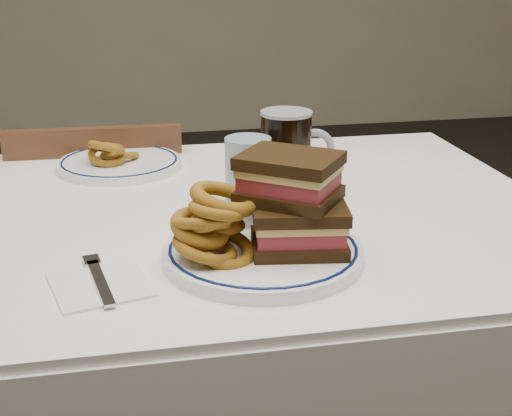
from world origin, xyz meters
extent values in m
cube|color=white|center=(0.00, 0.00, 0.73)|extent=(1.26, 0.86, 0.03)
cylinder|color=#422415|center=(0.54, 0.34, 0.35)|extent=(0.06, 0.06, 0.71)
cube|color=white|center=(0.00, -0.43, 0.65)|extent=(1.26, 0.01, 0.17)
cube|color=white|center=(0.00, 0.43, 0.65)|extent=(1.26, 0.01, 0.17)
cube|color=#422415|center=(-0.16, 0.55, 0.38)|extent=(0.39, 0.39, 0.04)
cylinder|color=#422415|center=(0.01, 0.71, 0.18)|extent=(0.03, 0.03, 0.37)
cylinder|color=#422415|center=(0.00, 0.38, 0.18)|extent=(0.03, 0.03, 0.37)
cylinder|color=#422415|center=(-0.32, 0.72, 0.18)|extent=(0.03, 0.03, 0.37)
cylinder|color=#422415|center=(-0.33, 0.39, 0.18)|extent=(0.03, 0.03, 0.37)
cube|color=#422415|center=(-0.17, 0.38, 0.61)|extent=(0.38, 0.04, 0.41)
cylinder|color=white|center=(0.08, -0.21, 0.76)|extent=(0.29, 0.29, 0.02)
torus|color=#0A174B|center=(0.08, -0.21, 0.77)|extent=(0.27, 0.27, 0.01)
cube|color=black|center=(0.13, -0.23, 0.78)|extent=(0.15, 0.12, 0.02)
cube|color=#9F2E3B|center=(0.13, -0.23, 0.80)|extent=(0.13, 0.11, 0.02)
cube|color=#DDB662|center=(0.13, -0.23, 0.81)|extent=(0.14, 0.12, 0.01)
cube|color=black|center=(0.13, -0.23, 0.83)|extent=(0.15, 0.12, 0.02)
cube|color=black|center=(0.12, -0.21, 0.85)|extent=(0.17, 0.16, 0.02)
cube|color=#9F2E3B|center=(0.12, -0.21, 0.87)|extent=(0.15, 0.15, 0.02)
cube|color=#DDB662|center=(0.12, -0.21, 0.88)|extent=(0.16, 0.15, 0.01)
cube|color=black|center=(0.12, -0.21, 0.90)|extent=(0.17, 0.16, 0.02)
torus|color=brown|center=(0.02, -0.24, 0.78)|extent=(0.09, 0.09, 0.06)
torus|color=brown|center=(-0.01, -0.24, 0.79)|extent=(0.09, 0.09, 0.04)
torus|color=brown|center=(0.02, -0.21, 0.80)|extent=(0.09, 0.08, 0.06)
torus|color=brown|center=(-0.01, -0.23, 0.81)|extent=(0.09, 0.09, 0.06)
torus|color=brown|center=(-0.01, -0.23, 0.82)|extent=(0.09, 0.09, 0.05)
torus|color=brown|center=(0.01, -0.23, 0.83)|extent=(0.08, 0.08, 0.04)
torus|color=brown|center=(0.01, -0.24, 0.84)|extent=(0.08, 0.08, 0.04)
torus|color=brown|center=(0.03, -0.22, 0.85)|extent=(0.10, 0.10, 0.05)
cylinder|color=silver|center=(0.07, -0.11, 0.78)|extent=(0.05, 0.05, 0.03)
cylinder|color=#930F02|center=(0.07, -0.11, 0.79)|extent=(0.04, 0.04, 0.01)
cylinder|color=black|center=(0.18, 0.06, 0.82)|extent=(0.09, 0.09, 0.15)
cylinder|color=#979DA5|center=(0.18, 0.06, 0.90)|extent=(0.09, 0.09, 0.01)
torus|color=#979DA5|center=(0.23, 0.06, 0.83)|extent=(0.08, 0.01, 0.08)
cylinder|color=#8FA4B8|center=(0.10, 0.00, 0.81)|extent=(0.08, 0.08, 0.12)
cylinder|color=white|center=(-0.11, 0.28, 0.76)|extent=(0.25, 0.25, 0.02)
torus|color=#0A174B|center=(-0.11, 0.28, 0.77)|extent=(0.23, 0.23, 0.00)
torus|color=brown|center=(-0.11, 0.29, 0.77)|extent=(0.08, 0.08, 0.04)
torus|color=brown|center=(-0.14, 0.27, 0.78)|extent=(0.08, 0.08, 0.05)
torus|color=brown|center=(-0.14, 0.29, 0.79)|extent=(0.07, 0.07, 0.04)
torus|color=brown|center=(-0.14, 0.26, 0.80)|extent=(0.08, 0.07, 0.05)
cube|color=white|center=(-0.15, -0.26, 0.75)|extent=(0.15, 0.15, 0.00)
cube|color=#BAB9BE|center=(-0.15, -0.26, 0.76)|extent=(0.04, 0.14, 0.00)
cube|color=#BAB9BE|center=(-0.16, -0.18, 0.76)|extent=(0.03, 0.04, 0.00)
camera|label=1|loc=(-0.11, -1.13, 1.18)|focal=50.00mm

